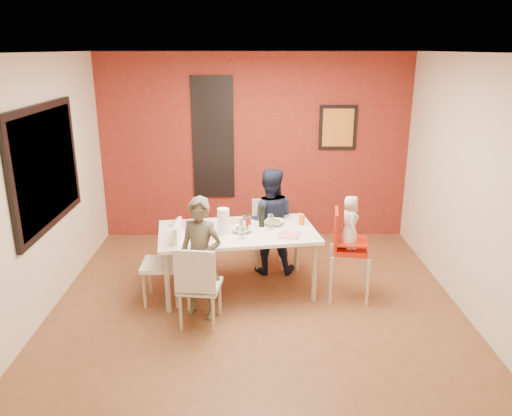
{
  "coord_description": "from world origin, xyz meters",
  "views": [
    {
      "loc": [
        -0.06,
        -4.96,
        2.74
      ],
      "look_at": [
        0.0,
        0.3,
        1.05
      ],
      "focal_mm": 35.0,
      "sensor_mm": 36.0,
      "label": 1
    }
  ],
  "objects_px": {
    "child_far": "(269,221)",
    "wine_bottle": "(262,217)",
    "high_chair": "(346,246)",
    "paper_towel_roll": "(223,222)",
    "chair_far": "(268,229)",
    "toddler": "(350,222)",
    "child_near": "(201,258)",
    "dining_table": "(238,236)",
    "chair_near": "(198,283)",
    "chair_left": "(169,258)"
  },
  "relations": [
    {
      "from": "high_chair",
      "to": "paper_towel_roll",
      "type": "bearing_deg",
      "value": 95.59
    },
    {
      "from": "high_chair",
      "to": "chair_left",
      "type": "bearing_deg",
      "value": 100.66
    },
    {
      "from": "child_far",
      "to": "high_chair",
      "type": "bearing_deg",
      "value": 141.92
    },
    {
      "from": "dining_table",
      "to": "chair_far",
      "type": "relative_size",
      "value": 2.22
    },
    {
      "from": "child_far",
      "to": "toddler",
      "type": "distance_m",
      "value": 1.14
    },
    {
      "from": "chair_left",
      "to": "child_far",
      "type": "height_order",
      "value": "child_far"
    },
    {
      "from": "high_chair",
      "to": "wine_bottle",
      "type": "bearing_deg",
      "value": 80.08
    },
    {
      "from": "chair_far",
      "to": "chair_near",
      "type": "bearing_deg",
      "value": -120.24
    },
    {
      "from": "chair_far",
      "to": "high_chair",
      "type": "distance_m",
      "value": 1.26
    },
    {
      "from": "dining_table",
      "to": "high_chair",
      "type": "bearing_deg",
      "value": -8.4
    },
    {
      "from": "chair_left",
      "to": "child_far",
      "type": "relative_size",
      "value": 0.69
    },
    {
      "from": "chair_left",
      "to": "toddler",
      "type": "relative_size",
      "value": 1.56
    },
    {
      "from": "chair_far",
      "to": "child_near",
      "type": "distance_m",
      "value": 1.55
    },
    {
      "from": "chair_left",
      "to": "child_near",
      "type": "height_order",
      "value": "child_near"
    },
    {
      "from": "child_near",
      "to": "toddler",
      "type": "bearing_deg",
      "value": 34.94
    },
    {
      "from": "high_chair",
      "to": "chair_far",
      "type": "bearing_deg",
      "value": 50.55
    },
    {
      "from": "chair_left",
      "to": "wine_bottle",
      "type": "bearing_deg",
      "value": 110.2
    },
    {
      "from": "chair_near",
      "to": "paper_towel_roll",
      "type": "xyz_separation_m",
      "value": [
        0.23,
        0.72,
        0.4
      ]
    },
    {
      "from": "child_near",
      "to": "wine_bottle",
      "type": "xyz_separation_m",
      "value": [
        0.65,
        0.73,
        0.21
      ]
    },
    {
      "from": "high_chair",
      "to": "child_far",
      "type": "bearing_deg",
      "value": 58.72
    },
    {
      "from": "dining_table",
      "to": "child_near",
      "type": "bearing_deg",
      "value": -121.96
    },
    {
      "from": "chair_near",
      "to": "high_chair",
      "type": "distance_m",
      "value": 1.74
    },
    {
      "from": "paper_towel_roll",
      "to": "chair_left",
      "type": "bearing_deg",
      "value": -166.43
    },
    {
      "from": "chair_left",
      "to": "paper_towel_roll",
      "type": "bearing_deg",
      "value": 103.08
    },
    {
      "from": "chair_left",
      "to": "high_chair",
      "type": "height_order",
      "value": "high_chair"
    },
    {
      "from": "dining_table",
      "to": "toddler",
      "type": "relative_size",
      "value": 3.2
    },
    {
      "from": "chair_far",
      "to": "child_near",
      "type": "xyz_separation_m",
      "value": [
        -0.75,
        -1.34,
        0.17
      ]
    },
    {
      "from": "chair_far",
      "to": "child_far",
      "type": "bearing_deg",
      "value": -93.09
    },
    {
      "from": "chair_near",
      "to": "child_far",
      "type": "xyz_separation_m",
      "value": [
        0.77,
        1.35,
        0.18
      ]
    },
    {
      "from": "dining_table",
      "to": "high_chair",
      "type": "xyz_separation_m",
      "value": [
        1.22,
        -0.18,
        -0.06
      ]
    },
    {
      "from": "chair_far",
      "to": "chair_left",
      "type": "relative_size",
      "value": 0.93
    },
    {
      "from": "chair_far",
      "to": "toddler",
      "type": "distance_m",
      "value": 1.35
    },
    {
      "from": "child_far",
      "to": "chair_near",
      "type": "bearing_deg",
      "value": 61.92
    },
    {
      "from": "child_far",
      "to": "paper_towel_roll",
      "type": "relative_size",
      "value": 4.51
    },
    {
      "from": "high_chair",
      "to": "paper_towel_roll",
      "type": "height_order",
      "value": "paper_towel_roll"
    },
    {
      "from": "toddler",
      "to": "high_chair",
      "type": "bearing_deg",
      "value": 74.99
    },
    {
      "from": "toddler",
      "to": "child_near",
      "type": "bearing_deg",
      "value": 103.25
    },
    {
      "from": "child_far",
      "to": "toddler",
      "type": "relative_size",
      "value": 2.26
    },
    {
      "from": "wine_bottle",
      "to": "paper_towel_roll",
      "type": "distance_m",
      "value": 0.5
    },
    {
      "from": "toddler",
      "to": "wine_bottle",
      "type": "bearing_deg",
      "value": 71.0
    },
    {
      "from": "chair_far",
      "to": "chair_left",
      "type": "xyz_separation_m",
      "value": [
        -1.14,
        -1.01,
        0.04
      ]
    },
    {
      "from": "chair_near",
      "to": "wine_bottle",
      "type": "xyz_separation_m",
      "value": [
        0.66,
        0.96,
        0.37
      ]
    },
    {
      "from": "toddler",
      "to": "paper_towel_roll",
      "type": "height_order",
      "value": "toddler"
    },
    {
      "from": "child_near",
      "to": "toddler",
      "type": "height_order",
      "value": "child_near"
    },
    {
      "from": "dining_table",
      "to": "chair_near",
      "type": "relative_size",
      "value": 2.16
    },
    {
      "from": "chair_far",
      "to": "chair_left",
      "type": "height_order",
      "value": "chair_left"
    },
    {
      "from": "dining_table",
      "to": "chair_near",
      "type": "bearing_deg",
      "value": -114.59
    },
    {
      "from": "child_far",
      "to": "wine_bottle",
      "type": "bearing_deg",
      "value": 75.88
    },
    {
      "from": "chair_far",
      "to": "child_far",
      "type": "relative_size",
      "value": 0.64
    },
    {
      "from": "child_far",
      "to": "paper_towel_roll",
      "type": "distance_m",
      "value": 0.85
    }
  ]
}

